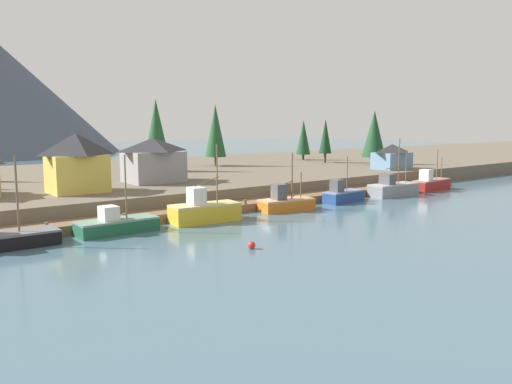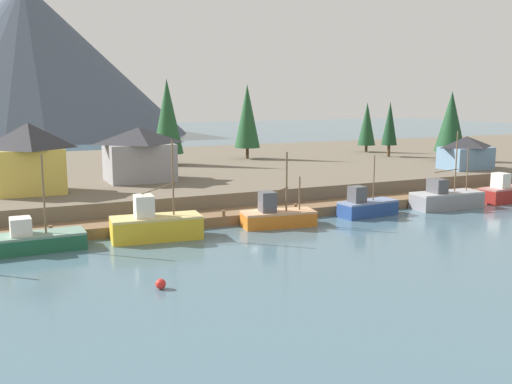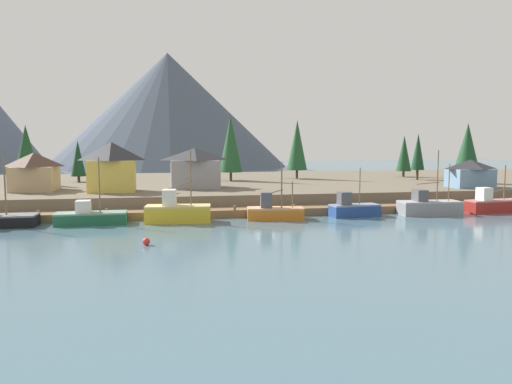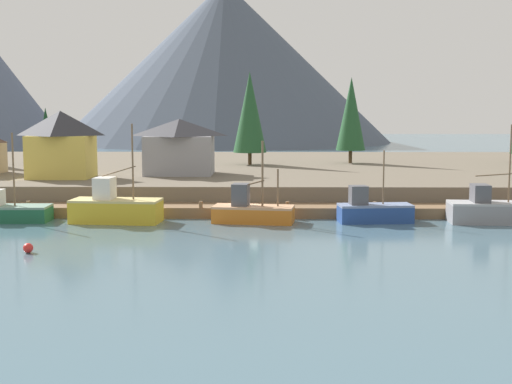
{
  "view_description": "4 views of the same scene",
  "coord_description": "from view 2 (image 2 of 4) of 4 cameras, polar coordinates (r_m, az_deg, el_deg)",
  "views": [
    {
      "loc": [
        -42.24,
        -52.08,
        11.48
      ],
      "look_at": [
        0.08,
        3.31,
        1.88
      ],
      "focal_mm": 36.83,
      "sensor_mm": 36.0,
      "label": 1
    },
    {
      "loc": [
        -24.46,
        -51.21,
        12.6
      ],
      "look_at": [
        0.44,
        2.2,
        2.78
      ],
      "focal_mm": 40.57,
      "sensor_mm": 36.0,
      "label": 2
    },
    {
      "loc": [
        -12.94,
        -61.71,
        9.49
      ],
      "look_at": [
        -0.64,
        3.0,
        3.03
      ],
      "focal_mm": 34.05,
      "sensor_mm": 36.0,
      "label": 3
    },
    {
      "loc": [
        1.97,
        -63.05,
        10.05
      ],
      "look_at": [
        1.08,
        1.35,
        2.34
      ],
      "focal_mm": 48.73,
      "sensor_mm": 36.0,
      "label": 4
    }
  ],
  "objects": [
    {
      "name": "fishing_boat_orange",
      "position": [
        56.49,
        2.09,
        -2.38
      ],
      "size": [
        7.42,
        3.74,
        7.28
      ],
      "rotation": [
        0.0,
        0.0,
        -0.14
      ],
      "color": "#CC6B1E",
      "rests_on": "ground_plane"
    },
    {
      "name": "dock",
      "position": [
        59.79,
        -0.29,
        -2.22
      ],
      "size": [
        80.0,
        4.0,
        1.6
      ],
      "color": "brown",
      "rests_on": "ground_plane"
    },
    {
      "name": "shoreline_bank",
      "position": [
        87.47,
        -8.54,
        1.9
      ],
      "size": [
        400.0,
        56.0,
        2.5
      ],
      "primitive_type": "cube",
      "color": "#665B4C",
      "rests_on": "ground_plane"
    },
    {
      "name": "conifer_mid_left",
      "position": [
        107.13,
        10.88,
        6.61
      ],
      "size": [
        3.18,
        3.18,
        8.96
      ],
      "color": "#4C3823",
      "rests_on": "shoreline_bank"
    },
    {
      "name": "fishing_boat_blue",
      "position": [
        62.33,
        10.85,
        -1.41
      ],
      "size": [
        6.69,
        3.07,
        6.43
      ],
      "rotation": [
        0.0,
        0.0,
        0.1
      ],
      "color": "navy",
      "rests_on": "ground_plane"
    },
    {
      "name": "fishing_boat_grey",
      "position": [
        68.92,
        18.22,
        -0.62
      ],
      "size": [
        8.33,
        3.49,
        8.72
      ],
      "rotation": [
        0.0,
        0.0,
        -0.05
      ],
      "color": "gray",
      "rests_on": "ground_plane"
    },
    {
      "name": "conifer_near_right",
      "position": [
        93.84,
        -0.87,
        7.49
      ],
      "size": [
        4.11,
        4.11,
        11.98
      ],
      "color": "#4C3823",
      "rests_on": "shoreline_bank"
    },
    {
      "name": "house_grey",
      "position": [
        70.71,
        -11.45,
        3.73
      ],
      "size": [
        8.05,
        6.51,
        6.42
      ],
      "color": "gray",
      "rests_on": "shoreline_bank"
    },
    {
      "name": "conifer_centre",
      "position": [
        99.62,
        13.05,
        6.59
      ],
      "size": [
        2.63,
        2.63,
        9.19
      ],
      "color": "#4C3823",
      "rests_on": "shoreline_bank"
    },
    {
      "name": "house_yellow",
      "position": [
        64.59,
        -21.41,
        3.18
      ],
      "size": [
        6.98,
        5.48,
        7.37
      ],
      "color": "gold",
      "rests_on": "shoreline_bank"
    },
    {
      "name": "ground_plane",
      "position": [
        76.43,
        -5.95,
        -0.46
      ],
      "size": [
        400.0,
        400.0,
        1.0
      ],
      "primitive_type": "cube",
      "color": "#476675"
    },
    {
      "name": "fishing_boat_yellow",
      "position": [
        52.08,
        -9.91,
        -3.25
      ],
      "size": [
        8.12,
        3.85,
        8.78
      ],
      "rotation": [
        0.0,
        0.0,
        -0.09
      ],
      "color": "gold",
      "rests_on": "ground_plane"
    },
    {
      "name": "conifer_back_right",
      "position": [
        86.4,
        -8.73,
        7.38
      ],
      "size": [
        4.54,
        4.54,
        12.61
      ],
      "color": "#4C3823",
      "rests_on": "shoreline_bank"
    },
    {
      "name": "fishing_boat_red",
      "position": [
        76.15,
        23.63,
        -0.02
      ],
      "size": [
        8.38,
        3.18,
        6.64
      ],
      "rotation": [
        0.0,
        0.0,
        0.09
      ],
      "color": "maroon",
      "rests_on": "ground_plane"
    },
    {
      "name": "conifer_mid_right",
      "position": [
        95.64,
        18.66,
        6.62
      ],
      "size": [
        4.74,
        4.74,
        10.86
      ],
      "color": "#4C3823",
      "rests_on": "shoreline_bank"
    },
    {
      "name": "fishing_boat_green",
      "position": [
        50.94,
        -21.23,
        -4.47
      ],
      "size": [
        8.25,
        3.12,
        7.97
      ],
      "rotation": [
        0.0,
        0.0,
        0.02
      ],
      "color": "#1E5B3D",
      "rests_on": "ground_plane"
    },
    {
      "name": "house_blue",
      "position": [
        86.02,
        19.99,
        3.71
      ],
      "size": [
        6.9,
        4.75,
        4.57
      ],
      "color": "#6689A8",
      "rests_on": "shoreline_bank"
    },
    {
      "name": "channel_buoy",
      "position": [
        39.09,
        -9.38,
        -8.93
      ],
      "size": [
        0.7,
        0.7,
        0.7
      ],
      "primitive_type": "sphere",
      "color": "red",
      "rests_on": "ground_plane"
    },
    {
      "name": "mountain_central_peak",
      "position": [
        207.01,
        -21.62,
        12.07
      ],
      "size": [
        102.16,
        102.16,
        48.8
      ],
      "primitive_type": "cone",
      "color": "#475160",
      "rests_on": "ground_plane"
    }
  ]
}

